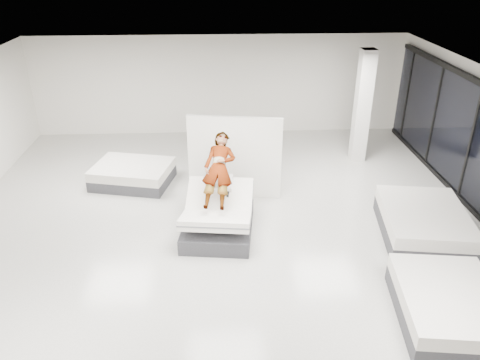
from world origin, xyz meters
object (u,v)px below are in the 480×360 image
(flat_bed_right_near, at_px, (448,306))
(column, at_px, (362,107))
(hero_bed, at_px, (218,218))
(person, at_px, (219,177))
(flat_bed_right_far, at_px, (423,223))
(remote, at_px, (228,194))
(flat_bed_left_far, at_px, (133,174))
(divider_panel, at_px, (235,157))

(flat_bed_right_near, height_order, column, column)
(flat_bed_right_near, bearing_deg, hero_bed, 142.41)
(person, bearing_deg, column, 47.53)
(hero_bed, xyz_separation_m, person, (0.04, 0.30, 0.84))
(flat_bed_right_far, bearing_deg, flat_bed_right_near, -103.89)
(person, xyz_separation_m, flat_bed_right_near, (3.73, -3.20, -0.92))
(remote, bearing_deg, column, 51.71)
(column, bearing_deg, hero_bed, -137.48)
(person, relative_size, flat_bed_left_far, 0.81)
(hero_bed, relative_size, remote, 14.83)
(flat_bed_right_near, bearing_deg, column, 87.04)
(column, bearing_deg, flat_bed_right_far, -86.08)
(remote, distance_m, divider_panel, 1.78)
(person, bearing_deg, divider_panel, 81.49)
(hero_bed, distance_m, flat_bed_right_near, 4.75)
(flat_bed_right_near, height_order, flat_bed_left_far, flat_bed_right_near)
(flat_bed_left_far, relative_size, column, 0.69)
(person, height_order, divider_panel, divider_panel)
(divider_panel, bearing_deg, column, 38.40)
(hero_bed, distance_m, divider_panel, 1.88)
(flat_bed_left_far, xyz_separation_m, column, (6.34, 1.27, 1.33))
(hero_bed, height_order, divider_panel, divider_panel)
(hero_bed, bearing_deg, flat_bed_right_near, -37.59)
(hero_bed, distance_m, flat_bed_right_far, 4.41)
(flat_bed_right_near, bearing_deg, person, 139.33)
(divider_panel, bearing_deg, flat_bed_left_far, 172.09)
(divider_panel, xyz_separation_m, flat_bed_right_far, (3.97, -2.06, -0.73))
(flat_bed_right_far, distance_m, flat_bed_right_near, 2.62)
(hero_bed, bearing_deg, divider_panel, 75.84)
(remote, bearing_deg, flat_bed_right_far, 3.17)
(person, height_order, flat_bed_right_near, person)
(flat_bed_right_far, xyz_separation_m, flat_bed_right_near, (-0.63, -2.54, -0.02))
(person, xyz_separation_m, flat_bed_left_far, (-2.27, 2.20, -0.94))
(remote, relative_size, divider_panel, 0.06)
(divider_panel, xyz_separation_m, column, (3.68, 2.07, 0.56))
(hero_bed, distance_m, remote, 0.65)
(divider_panel, relative_size, flat_bed_left_far, 1.03)
(person, bearing_deg, flat_bed_right_far, -1.54)
(divider_panel, bearing_deg, hero_bed, -95.14)
(hero_bed, relative_size, flat_bed_left_far, 0.94)
(remote, relative_size, flat_bed_left_far, 0.06)
(flat_bed_left_far, distance_m, column, 6.60)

